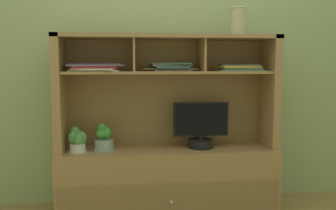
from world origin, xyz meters
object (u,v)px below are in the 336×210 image
(magazine_stack_centre, at_px, (239,68))
(magazine_stack_left, at_px, (171,67))
(potted_fern, at_px, (78,140))
(media_console, at_px, (168,160))
(tv_monitor, at_px, (201,129))
(potted_orchid, at_px, (104,141))
(magazine_stack_right, at_px, (94,67))
(ceramic_vase, at_px, (238,21))

(magazine_stack_centre, bearing_deg, magazine_stack_left, 171.20)
(potted_fern, bearing_deg, magazine_stack_centre, 0.65)
(media_console, relative_size, tv_monitor, 3.90)
(potted_orchid, xyz_separation_m, potted_fern, (-0.19, -0.03, 0.01))
(tv_monitor, bearing_deg, potted_orchid, 179.88)
(media_console, bearing_deg, magazine_stack_left, 53.41)
(magazine_stack_centre, distance_m, magazine_stack_right, 1.09)
(magazine_stack_centre, bearing_deg, magazine_stack_right, -179.72)
(magazine_stack_right, bearing_deg, tv_monitor, 1.26)
(media_console, bearing_deg, potted_fern, -175.44)
(media_console, bearing_deg, magazine_stack_centre, -4.25)
(magazine_stack_centre, bearing_deg, ceramic_vase, 92.58)
(magazine_stack_left, relative_size, magazine_stack_centre, 1.13)
(potted_fern, distance_m, ceramic_vase, 1.52)
(potted_orchid, xyz_separation_m, ceramic_vase, (1.04, 0.02, 0.90))
(media_console, relative_size, potted_fern, 8.81)
(potted_orchid, bearing_deg, magazine_stack_left, 7.22)
(magazine_stack_right, bearing_deg, potted_fern, -176.29)
(potted_fern, relative_size, magazine_stack_left, 0.45)
(tv_monitor, distance_m, potted_orchid, 0.75)
(potted_orchid, relative_size, potted_fern, 1.09)
(media_console, height_order, tv_monitor, media_console)
(tv_monitor, xyz_separation_m, potted_fern, (-0.94, -0.03, -0.07))
(magazine_stack_left, bearing_deg, potted_orchid, -172.78)
(media_console, bearing_deg, ceramic_vase, -0.33)
(potted_fern, bearing_deg, magazine_stack_left, 7.51)
(media_console, relative_size, potted_orchid, 8.10)
(potted_fern, xyz_separation_m, magazine_stack_centre, (1.23, 0.01, 0.54))
(tv_monitor, distance_m, magazine_stack_left, 0.53)
(tv_monitor, distance_m, magazine_stack_right, 0.93)
(tv_monitor, relative_size, potted_fern, 2.26)
(media_console, xyz_separation_m, tv_monitor, (0.25, -0.03, 0.25))
(media_console, height_order, magazine_stack_centre, media_console)
(tv_monitor, distance_m, magazine_stack_centre, 0.55)
(potted_fern, distance_m, magazine_stack_right, 0.56)
(magazine_stack_left, height_order, magazine_stack_right, magazine_stack_left)
(potted_orchid, distance_m, magazine_stack_left, 0.76)
(magazine_stack_right, relative_size, ceramic_vase, 1.99)
(potted_orchid, xyz_separation_m, magazine_stack_left, (0.52, 0.07, 0.55))
(magazine_stack_right, bearing_deg, magazine_stack_centre, 0.28)
(potted_fern, bearing_deg, magazine_stack_right, 3.71)
(potted_orchid, xyz_separation_m, magazine_stack_right, (-0.06, -0.02, 0.55))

